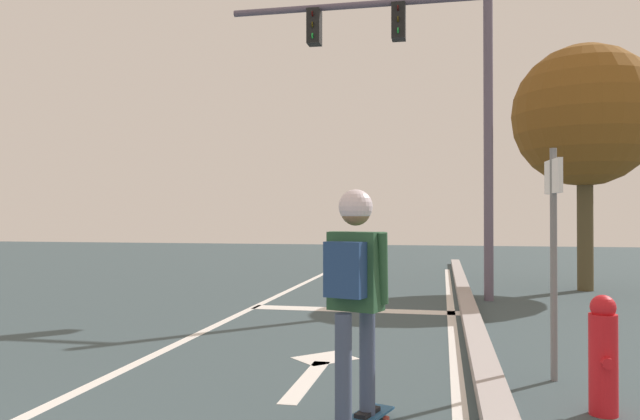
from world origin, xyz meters
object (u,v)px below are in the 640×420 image
object	(u,v)px
skater	(354,277)
street_sign_post	(554,227)
traffic_signal_mast	(419,73)
fire_hydrant	(603,355)
roadside_tree	(585,117)

from	to	relation	value
skater	street_sign_post	bearing A→B (deg)	46.85
traffic_signal_mast	fire_hydrant	bearing A→B (deg)	-75.51
roadside_tree	fire_hydrant	bearing A→B (deg)	-101.45
skater	fire_hydrant	xyz separation A→B (m)	(1.72, 0.74, -0.61)
skater	roadside_tree	xyz separation A→B (m)	(3.31, 8.57, 2.36)
skater	roadside_tree	bearing A→B (deg)	68.92
street_sign_post	roadside_tree	world-z (taller)	roadside_tree
street_sign_post	roadside_tree	xyz separation A→B (m)	(1.77, 6.94, 2.05)
skater	traffic_signal_mast	distance (m)	7.35
street_sign_post	fire_hydrant	xyz separation A→B (m)	(0.18, -0.89, -0.91)
skater	traffic_signal_mast	bearing A→B (deg)	88.57
street_sign_post	skater	bearing A→B (deg)	-133.15
traffic_signal_mast	roadside_tree	distance (m)	3.68
skater	street_sign_post	world-z (taller)	street_sign_post
skater	street_sign_post	size ratio (longest dim) A/B	0.76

